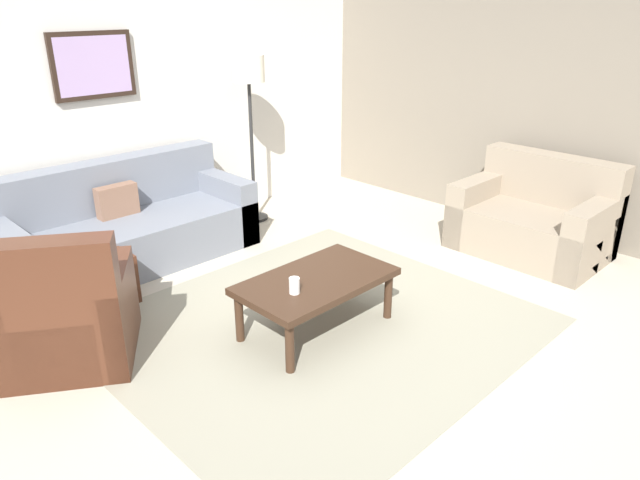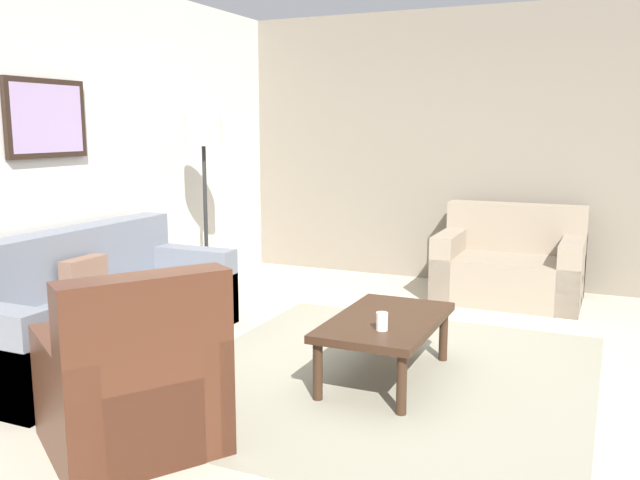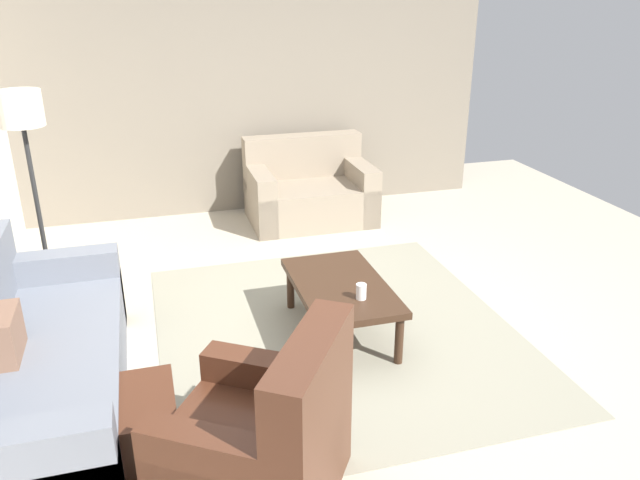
% 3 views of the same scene
% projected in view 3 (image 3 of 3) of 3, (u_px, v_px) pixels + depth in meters
% --- Properties ---
extents(ground_plane, '(8.00, 8.00, 0.00)m').
position_uv_depth(ground_plane, '(337.00, 331.00, 4.72)').
color(ground_plane, '#B2A893').
extents(stone_feature_panel, '(0.12, 5.20, 2.80)m').
position_uv_depth(stone_feature_panel, '(255.00, 84.00, 6.85)').
color(stone_feature_panel, slate).
rests_on(stone_feature_panel, ground_plane).
extents(area_rug, '(2.88, 2.60, 0.01)m').
position_uv_depth(area_rug, '(337.00, 331.00, 4.71)').
color(area_rug, gray).
rests_on(area_rug, ground_plane).
extents(couch_main, '(2.21, 0.94, 0.88)m').
position_uv_depth(couch_main, '(21.00, 372.00, 3.71)').
color(couch_main, slate).
rests_on(couch_main, ground_plane).
extents(couch_loveseat, '(0.90, 1.31, 0.88)m').
position_uv_depth(couch_loveseat, '(308.00, 192.00, 6.89)').
color(couch_loveseat, gray).
rests_on(couch_loveseat, ground_plane).
extents(armchair_leather, '(1.11, 1.11, 0.95)m').
position_uv_depth(armchair_leather, '(268.00, 447.00, 3.09)').
color(armchair_leather, '#4C2819').
rests_on(armchair_leather, ground_plane).
extents(ottoman, '(0.56, 0.56, 0.40)m').
position_uv_depth(ottoman, '(124.00, 432.00, 3.36)').
color(ottoman, '#4C2819').
rests_on(ottoman, ground_plane).
extents(coffee_table, '(1.10, 0.64, 0.41)m').
position_uv_depth(coffee_table, '(341.00, 290.00, 4.56)').
color(coffee_table, '#382316').
rests_on(coffee_table, ground_plane).
extents(cup, '(0.07, 0.07, 0.11)m').
position_uv_depth(cup, '(361.00, 291.00, 4.30)').
color(cup, white).
rests_on(cup, coffee_table).
extents(lamp_standing, '(0.32, 0.32, 1.71)m').
position_uv_depth(lamp_standing, '(24.00, 132.00, 4.62)').
color(lamp_standing, black).
rests_on(lamp_standing, ground_plane).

